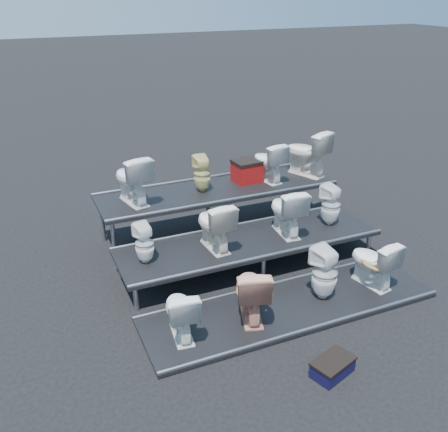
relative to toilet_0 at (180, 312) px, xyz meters
name	(u,v)px	position (x,y,z in m)	size (l,w,h in m)	color
ground	(249,265)	(1.61, 1.30, -0.42)	(80.00, 80.00, 0.00)	black
tier_front	(290,307)	(1.61, 0.00, -0.39)	(4.20, 1.20, 0.06)	black
tier_mid	(249,253)	(1.61, 1.30, -0.19)	(4.20, 1.20, 0.46)	black
tier_back	(218,211)	(1.61, 2.60, 0.01)	(4.20, 1.20, 0.86)	black
toilet_0	(180,312)	(0.00, 0.00, 0.00)	(0.40, 0.70, 0.71)	white
toilet_1	(251,291)	(0.99, 0.00, 0.04)	(0.45, 0.78, 0.80)	tan
toilet_2	(325,273)	(2.14, 0.00, 0.04)	(0.36, 0.36, 0.79)	white
toilet_3	(373,262)	(2.99, 0.00, 0.02)	(0.42, 0.74, 0.75)	white
toilet_4	(144,243)	(-0.08, 1.30, 0.35)	(0.27, 0.28, 0.61)	white
toilet_5	(214,225)	(1.00, 1.30, 0.43)	(0.44, 0.77, 0.78)	white
toilet_6	(286,211)	(2.25, 1.30, 0.44)	(0.44, 0.78, 0.79)	white
toilet_7	(331,205)	(3.10, 1.30, 0.39)	(0.31, 0.32, 0.70)	white
toilet_8	(132,179)	(0.10, 2.60, 0.86)	(0.46, 0.81, 0.82)	white
toilet_9	(202,174)	(1.32, 2.60, 0.76)	(0.29, 0.29, 0.64)	#DED084
toilet_10	(268,162)	(2.60, 2.60, 0.81)	(0.41, 0.71, 0.73)	white
toilet_11	(307,153)	(3.41, 2.60, 0.87)	(0.48, 0.84, 0.86)	white
red_crate	(247,172)	(2.24, 2.72, 0.62)	(0.49, 0.39, 0.35)	#9E1111
step_stool	(332,368)	(1.40, -1.32, -0.33)	(0.49, 0.30, 0.18)	black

